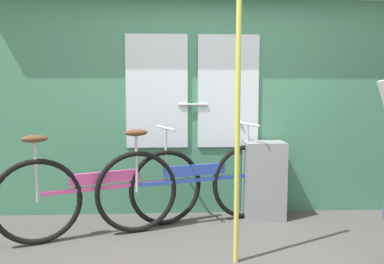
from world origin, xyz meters
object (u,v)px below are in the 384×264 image
object	(u,v)px
bicycle_leaning_behind	(105,192)
handrail_pole	(238,116)
bicycle_near_door	(194,184)
trash_bin_by_wall	(264,180)

from	to	relation	value
bicycle_leaning_behind	handrail_pole	world-z (taller)	handrail_pole
bicycle_leaning_behind	handrail_pole	size ratio (longest dim) A/B	0.80
bicycle_leaning_behind	bicycle_near_door	bearing A→B (deg)	-7.78
handrail_pole	bicycle_near_door	bearing A→B (deg)	108.57
bicycle_near_door	trash_bin_by_wall	distance (m)	0.71
bicycle_leaning_behind	trash_bin_by_wall	distance (m)	1.50
bicycle_leaning_behind	trash_bin_by_wall	xyz separation A→B (m)	(1.46, 0.35, 0.00)
bicycle_leaning_behind	trash_bin_by_wall	world-z (taller)	bicycle_leaning_behind
bicycle_near_door	handrail_pole	bearing A→B (deg)	-89.34
bicycle_leaning_behind	trash_bin_by_wall	size ratio (longest dim) A/B	2.25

